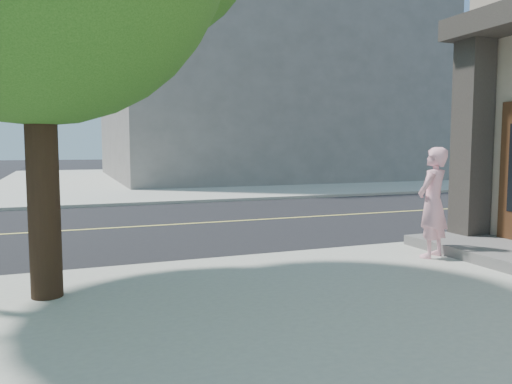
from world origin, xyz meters
name	(u,v)px	position (x,y,z in m)	size (l,w,h in m)	color
sidewalk_ne	(253,177)	(13.50, 21.50, 0.06)	(29.00, 25.00, 0.12)	#A9AB9D
filler_ne	(257,65)	(14.00, 22.00, 7.12)	(18.00, 16.00, 14.00)	slate
man_on_phone	(433,203)	(8.12, -1.30, 1.06)	(0.68, 0.45, 1.88)	#F6A7B7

